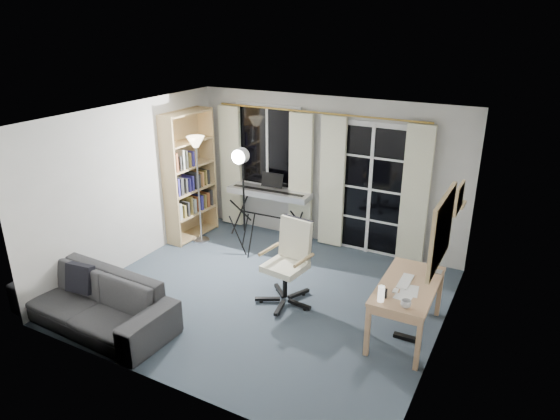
% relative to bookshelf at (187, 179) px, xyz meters
% --- Properties ---
extents(floor, '(4.50, 4.00, 0.02)m').
position_rel_bookshelf_xyz_m(floor, '(2.13, -1.13, -1.02)').
color(floor, '#3C4957').
rests_on(floor, ground).
extents(window, '(1.20, 0.08, 1.40)m').
position_rel_bookshelf_xyz_m(window, '(1.08, 0.84, 0.49)').
color(window, white).
rests_on(window, floor).
extents(french_door, '(1.32, 0.09, 2.11)m').
position_rel_bookshelf_xyz_m(french_door, '(2.88, 0.84, 0.01)').
color(french_door, white).
rests_on(french_door, floor).
extents(curtains, '(3.60, 0.07, 2.13)m').
position_rel_bookshelf_xyz_m(curtains, '(1.99, 0.75, 0.08)').
color(curtains, gold).
rests_on(curtains, floor).
extents(bookshelf, '(0.39, 1.01, 2.13)m').
position_rel_bookshelf_xyz_m(bookshelf, '(0.00, 0.00, 0.00)').
color(bookshelf, tan).
rests_on(bookshelf, floor).
extents(torchiere_lamp, '(0.32, 0.32, 1.78)m').
position_rel_bookshelf_xyz_m(torchiere_lamp, '(0.32, -0.11, 0.42)').
color(torchiere_lamp, '#B2B2B7').
rests_on(torchiere_lamp, floor).
extents(keyboard_piano, '(1.44, 0.73, 1.03)m').
position_rel_bookshelf_xyz_m(keyboard_piano, '(1.24, 0.57, -0.23)').
color(keyboard_piano, black).
rests_on(keyboard_piano, floor).
extents(studio_light, '(0.31, 0.35, 1.76)m').
position_rel_bookshelf_xyz_m(studio_light, '(1.21, -0.21, 0.40)').
color(studio_light, black).
rests_on(studio_light, floor).
extents(office_chair, '(0.76, 0.76, 1.10)m').
position_rel_bookshelf_xyz_m(office_chair, '(2.46, -1.03, -0.36)').
color(office_chair, black).
rests_on(office_chair, floor).
extents(desk, '(0.65, 1.25, 0.67)m').
position_rel_bookshelf_xyz_m(desk, '(4.01, -1.10, -0.43)').
color(desk, tan).
rests_on(desk, floor).
extents(monitor, '(0.16, 0.48, 0.42)m').
position_rel_bookshelf_xyz_m(monitor, '(4.21, -0.65, -0.09)').
color(monitor, silver).
rests_on(monitor, desk).
extents(desk_clutter, '(0.38, 0.76, 0.84)m').
position_rel_bookshelf_xyz_m(desk_clutter, '(3.95, -1.32, -0.49)').
color(desk_clutter, white).
rests_on(desk_clutter, desk).
extents(mug, '(0.11, 0.09, 0.11)m').
position_rel_bookshelf_xyz_m(mug, '(4.11, -1.60, -0.29)').
color(mug, silver).
rests_on(mug, desk).
extents(wall_mirror, '(0.04, 0.94, 0.74)m').
position_rel_bookshelf_xyz_m(wall_mirror, '(4.35, -1.48, 0.54)').
color(wall_mirror, tan).
rests_on(wall_mirror, floor).
extents(framed_print, '(0.03, 0.42, 0.32)m').
position_rel_bookshelf_xyz_m(framed_print, '(4.36, -0.58, 0.59)').
color(framed_print, tan).
rests_on(framed_print, floor).
extents(wall_shelf, '(0.16, 0.30, 0.18)m').
position_rel_bookshelf_xyz_m(wall_shelf, '(4.29, -0.08, 0.40)').
color(wall_shelf, tan).
rests_on(wall_shelf, floor).
extents(sofa, '(2.14, 0.70, 0.83)m').
position_rel_bookshelf_xyz_m(sofa, '(0.62, -2.68, -0.59)').
color(sofa, '#29292B').
rests_on(sofa, floor).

